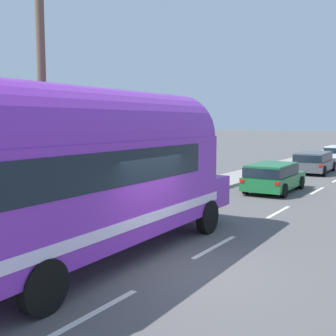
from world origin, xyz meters
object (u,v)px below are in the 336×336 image
Objects in this scene: utility_pole at (42,82)px; car_lead at (273,175)px; car_second at (314,161)px; painted_bus at (81,167)px.

car_lead is at bearing 76.05° from utility_pole.
painted_bus is at bearing -89.80° from car_second.
car_lead is at bearing 88.99° from painted_bus.
car_lead is 0.90× the size of car_second.
car_second is (-0.30, 8.74, 0.01)m from car_lead.
painted_bus is 2.27× the size of car_second.
utility_pole is 1.77× the size of car_second.
utility_pole is 12.18m from car_lead.
car_lead is (2.80, 11.28, -3.63)m from utility_pole.
car_second is (-0.08, 21.21, -1.50)m from painted_bus.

